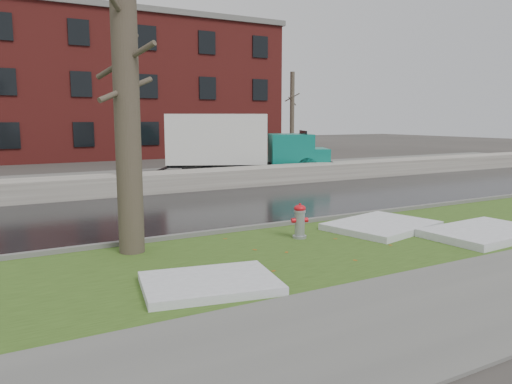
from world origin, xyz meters
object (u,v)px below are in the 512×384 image
tree (126,93)px  box_truck (236,144)px  worker (124,151)px  fire_hydrant (300,220)px

tree → box_truck: 14.40m
box_truck → worker: size_ratio=4.98×
fire_hydrant → tree: bearing=-174.8°
tree → box_truck: size_ratio=0.74×
box_truck → tree: bearing=-101.5°
box_truck → worker: 7.16m
box_truck → worker: bearing=-128.1°
tree → box_truck: tree is taller
fire_hydrant → tree: 4.79m
tree → worker: 8.69m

